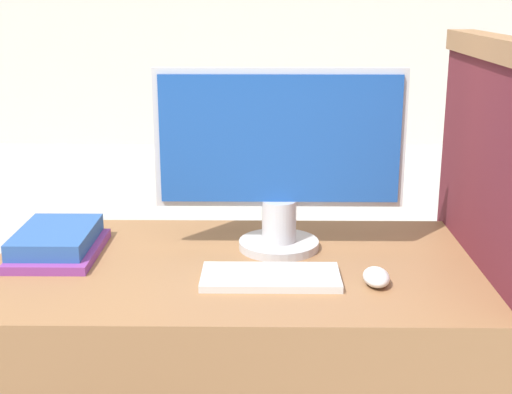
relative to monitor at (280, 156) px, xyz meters
The scene contains 5 objects.
carrel_divider 0.59m from the monitor, ahead, with size 0.07×0.70×1.27m.
monitor is the anchor object (origin of this frame).
keyboard 0.30m from the monitor, 96.04° to the right, with size 0.30×0.14×0.02m.
mouse 0.37m from the monitor, 47.95° to the right, with size 0.06×0.09×0.04m.
book_stack 0.57m from the monitor, behind, with size 0.19×0.27×0.06m.
Camera 1 is at (0.07, -1.21, 1.36)m, focal length 50.00 mm.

